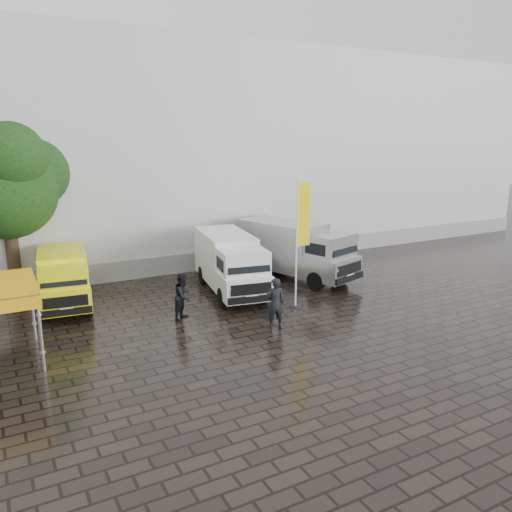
{
  "coord_description": "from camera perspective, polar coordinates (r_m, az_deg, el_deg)",
  "views": [
    {
      "loc": [
        -10.95,
        -16.32,
        6.94
      ],
      "look_at": [
        -0.98,
        2.2,
        1.95
      ],
      "focal_mm": 35.0,
      "sensor_mm": 36.0,
      "label": 1
    }
  ],
  "objects": [
    {
      "name": "flagpole",
      "position": [
        20.54,
        5.12,
        2.4
      ],
      "size": [
        0.88,
        0.5,
        5.42
      ],
      "color": "black",
      "rests_on": "ground"
    },
    {
      "name": "tree",
      "position": [
        24.42,
        -27.04,
        7.54
      ],
      "size": [
        4.4,
        4.4,
        7.91
      ],
      "color": "black",
      "rests_on": "ground"
    },
    {
      "name": "van_yellow",
      "position": [
        22.37,
        -21.13,
        -2.62
      ],
      "size": [
        2.41,
        5.09,
        2.27
      ],
      "primitive_type": null,
      "rotation": [
        0.0,
        0.0,
        -0.11
      ],
      "color": "#F0EE0C",
      "rests_on": "ground"
    },
    {
      "name": "wheelie_bin",
      "position": [
        28.79,
        4.0,
        0.38
      ],
      "size": [
        0.69,
        0.69,
        0.98
      ],
      "primitive_type": "cube",
      "rotation": [
        0.0,
        0.0,
        -0.19
      ],
      "color": "black",
      "rests_on": "ground"
    },
    {
      "name": "hall_plinth",
      "position": [
        28.26,
        -0.2,
        0.18
      ],
      "size": [
        44.0,
        0.15,
        1.0
      ],
      "primitive_type": "cube",
      "color": "gray",
      "rests_on": "ground"
    },
    {
      "name": "ground",
      "position": [
        20.85,
        5.27,
        -6.15
      ],
      "size": [
        120.0,
        120.0,
        0.0
      ],
      "primitive_type": "plane",
      "color": "black",
      "rests_on": "ground"
    },
    {
      "name": "person_front",
      "position": [
        18.58,
        2.19,
        -5.39
      ],
      "size": [
        0.81,
        0.64,
        1.94
      ],
      "primitive_type": "imported",
      "rotation": [
        0.0,
        0.0,
        2.87
      ],
      "color": "black",
      "rests_on": "ground"
    },
    {
      "name": "person_tent",
      "position": [
        19.75,
        -8.3,
        -4.55
      ],
      "size": [
        1.13,
        1.11,
        1.83
      ],
      "primitive_type": "imported",
      "rotation": [
        0.0,
        0.0,
        0.72
      ],
      "color": "black",
      "rests_on": "ground"
    },
    {
      "name": "exhibition_hall",
      "position": [
        34.83,
        -6.59,
        11.73
      ],
      "size": [
        44.0,
        16.0,
        12.0
      ],
      "primitive_type": "cube",
      "color": "silver",
      "rests_on": "ground"
    },
    {
      "name": "van_white",
      "position": [
        22.76,
        -2.94,
        -0.97
      ],
      "size": [
        3.01,
        6.33,
        2.63
      ],
      "primitive_type": null,
      "rotation": [
        0.0,
        0.0,
        -0.17
      ],
      "color": "white",
      "rests_on": "ground"
    },
    {
      "name": "van_silver",
      "position": [
        25.09,
        4.57,
        0.55
      ],
      "size": [
        3.93,
        6.79,
        2.79
      ],
      "primitive_type": null,
      "rotation": [
        0.0,
        0.0,
        0.3
      ],
      "color": "#A3A5A8",
      "rests_on": "ground"
    }
  ]
}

